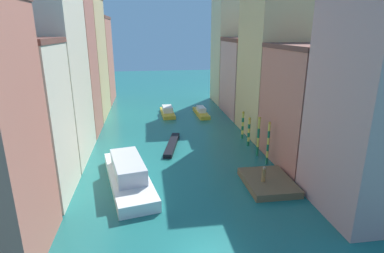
{
  "coord_description": "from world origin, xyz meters",
  "views": [
    {
      "loc": [
        -3.33,
        -17.12,
        14.58
      ],
      "look_at": [
        2.73,
        24.47,
        1.5
      ],
      "focal_mm": 29.02,
      "sensor_mm": 36.0,
      "label": 1
    }
  ],
  "objects_px": {
    "mooring_pole_1": "(258,136)",
    "mooring_pole_3": "(243,125)",
    "waterfront_dock": "(268,182)",
    "mooring_pole_2": "(249,131)",
    "vaporetto_white": "(128,174)",
    "person_on_dock": "(264,175)",
    "gondola_black": "(172,145)",
    "mooring_pole_0": "(268,143)",
    "motorboat_0": "(167,112)",
    "motorboat_1": "(201,112)"
  },
  "relations": [
    {
      "from": "mooring_pole_1",
      "to": "mooring_pole_3",
      "type": "distance_m",
      "value": 6.42
    },
    {
      "from": "waterfront_dock",
      "to": "mooring_pole_1",
      "type": "xyz_separation_m",
      "value": [
        1.55,
        7.45,
        2.16
      ]
    },
    {
      "from": "mooring_pole_2",
      "to": "vaporetto_white",
      "type": "bearing_deg",
      "value": -150.34
    },
    {
      "from": "person_on_dock",
      "to": "gondola_black",
      "type": "distance_m",
      "value": 14.65
    },
    {
      "from": "mooring_pole_0",
      "to": "gondola_black",
      "type": "bearing_deg",
      "value": 145.52
    },
    {
      "from": "waterfront_dock",
      "to": "mooring_pole_3",
      "type": "xyz_separation_m",
      "value": [
        1.62,
        13.85,
        1.67
      ]
    },
    {
      "from": "mooring_pole_2",
      "to": "mooring_pole_3",
      "type": "height_order",
      "value": "mooring_pole_3"
    },
    {
      "from": "vaporetto_white",
      "to": "mooring_pole_1",
      "type": "bearing_deg",
      "value": 18.69
    },
    {
      "from": "person_on_dock",
      "to": "mooring_pole_1",
      "type": "bearing_deg",
      "value": 74.13
    },
    {
      "from": "mooring_pole_1",
      "to": "mooring_pole_3",
      "type": "xyz_separation_m",
      "value": [
        0.08,
        6.41,
        -0.49
      ]
    },
    {
      "from": "gondola_black",
      "to": "motorboat_0",
      "type": "bearing_deg",
      "value": 88.11
    },
    {
      "from": "mooring_pole_0",
      "to": "mooring_pole_2",
      "type": "bearing_deg",
      "value": 92.26
    },
    {
      "from": "mooring_pole_2",
      "to": "mooring_pole_3",
      "type": "relative_size",
      "value": 0.99
    },
    {
      "from": "gondola_black",
      "to": "motorboat_1",
      "type": "bearing_deg",
      "value": 66.79
    },
    {
      "from": "motorboat_0",
      "to": "vaporetto_white",
      "type": "bearing_deg",
      "value": -102.3
    },
    {
      "from": "mooring_pole_3",
      "to": "motorboat_0",
      "type": "relative_size",
      "value": 0.55
    },
    {
      "from": "person_on_dock",
      "to": "mooring_pole_3",
      "type": "xyz_separation_m",
      "value": [
        2.3,
        14.24,
        0.61
      ]
    },
    {
      "from": "waterfront_dock",
      "to": "mooring_pole_2",
      "type": "distance_m",
      "value": 11.17
    },
    {
      "from": "vaporetto_white",
      "to": "motorboat_0",
      "type": "distance_m",
      "value": 26.42
    },
    {
      "from": "person_on_dock",
      "to": "vaporetto_white",
      "type": "relative_size",
      "value": 0.12
    },
    {
      "from": "mooring_pole_3",
      "to": "vaporetto_white",
      "type": "distance_m",
      "value": 19.06
    },
    {
      "from": "motorboat_0",
      "to": "mooring_pole_1",
      "type": "bearing_deg",
      "value": -65.45
    },
    {
      "from": "mooring_pole_3",
      "to": "motorboat_0",
      "type": "height_order",
      "value": "mooring_pole_3"
    },
    {
      "from": "waterfront_dock",
      "to": "vaporetto_white",
      "type": "distance_m",
      "value": 13.76
    },
    {
      "from": "waterfront_dock",
      "to": "motorboat_1",
      "type": "relative_size",
      "value": 0.81
    },
    {
      "from": "waterfront_dock",
      "to": "mooring_pole_3",
      "type": "height_order",
      "value": "mooring_pole_3"
    },
    {
      "from": "person_on_dock",
      "to": "motorboat_0",
      "type": "height_order",
      "value": "person_on_dock"
    },
    {
      "from": "mooring_pole_1",
      "to": "motorboat_0",
      "type": "height_order",
      "value": "mooring_pole_1"
    },
    {
      "from": "motorboat_1",
      "to": "gondola_black",
      "type": "bearing_deg",
      "value": -113.21
    },
    {
      "from": "mooring_pole_0",
      "to": "mooring_pole_3",
      "type": "xyz_separation_m",
      "value": [
        -0.16,
        8.89,
        -0.53
      ]
    },
    {
      "from": "vaporetto_white",
      "to": "waterfront_dock",
      "type": "bearing_deg",
      "value": -9.81
    },
    {
      "from": "waterfront_dock",
      "to": "person_on_dock",
      "type": "xyz_separation_m",
      "value": [
        -0.68,
        -0.39,
        1.06
      ]
    },
    {
      "from": "person_on_dock",
      "to": "gondola_black",
      "type": "relative_size",
      "value": 0.19
    },
    {
      "from": "person_on_dock",
      "to": "mooring_pole_1",
      "type": "relative_size",
      "value": 0.32
    },
    {
      "from": "waterfront_dock",
      "to": "motorboat_0",
      "type": "height_order",
      "value": "motorboat_0"
    },
    {
      "from": "vaporetto_white",
      "to": "motorboat_0",
      "type": "relative_size",
      "value": 1.76
    },
    {
      "from": "person_on_dock",
      "to": "mooring_pole_2",
      "type": "height_order",
      "value": "mooring_pole_2"
    },
    {
      "from": "mooring_pole_3",
      "to": "gondola_black",
      "type": "height_order",
      "value": "mooring_pole_3"
    },
    {
      "from": "vaporetto_white",
      "to": "motorboat_0",
      "type": "xyz_separation_m",
      "value": [
        5.63,
        25.81,
        -0.45
      ]
    },
    {
      "from": "vaporetto_white",
      "to": "gondola_black",
      "type": "relative_size",
      "value": 1.54
    },
    {
      "from": "waterfront_dock",
      "to": "mooring_pole_1",
      "type": "bearing_deg",
      "value": 78.28
    },
    {
      "from": "mooring_pole_2",
      "to": "vaporetto_white",
      "type": "xyz_separation_m",
      "value": [
        -15.09,
        -8.59,
        -0.96
      ]
    },
    {
      "from": "waterfront_dock",
      "to": "gondola_black",
      "type": "height_order",
      "value": "waterfront_dock"
    },
    {
      "from": "motorboat_0",
      "to": "motorboat_1",
      "type": "distance_m",
      "value": 6.06
    },
    {
      "from": "mooring_pole_2",
      "to": "motorboat_1",
      "type": "distance_m",
      "value": 16.67
    },
    {
      "from": "waterfront_dock",
      "to": "gondola_black",
      "type": "relative_size",
      "value": 0.72
    },
    {
      "from": "mooring_pole_3",
      "to": "person_on_dock",
      "type": "bearing_deg",
      "value": -99.19
    },
    {
      "from": "waterfront_dock",
      "to": "mooring_pole_3",
      "type": "relative_size",
      "value": 1.51
    },
    {
      "from": "mooring_pole_0",
      "to": "vaporetto_white",
      "type": "relative_size",
      "value": 0.39
    },
    {
      "from": "mooring_pole_2",
      "to": "gondola_black",
      "type": "height_order",
      "value": "mooring_pole_2"
    }
  ]
}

